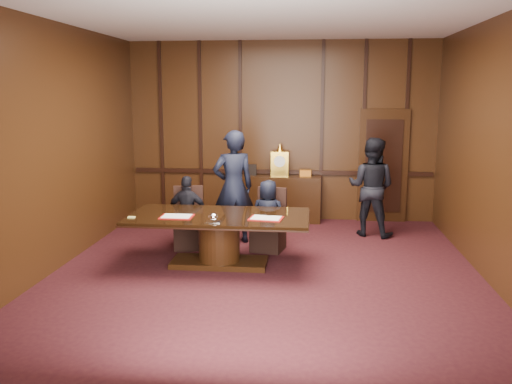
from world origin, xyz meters
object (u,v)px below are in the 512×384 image
Objects in this scene: sideboard at (280,197)px; signatory_left at (188,213)px; signatory_right at (268,216)px; witness_left at (233,187)px; witness_right at (371,187)px; conference_table at (219,232)px.

sideboard is 2.49m from signatory_left.
signatory_right is 0.61× the size of witness_left.
witness_right is (1.73, 1.18, 0.29)m from signatory_right.
witness_right is (2.38, 1.98, 0.36)m from conference_table.
witness_left is at bearing -112.46° from sideboard.
signatory_right is at bearing 55.56° from witness_right.
signatory_right is (-0.06, -2.08, 0.09)m from sideboard.
conference_table is 1.03m from signatory_right.
signatory_left is (-0.65, 0.80, 0.09)m from conference_table.
signatory_left is (-1.36, -2.08, 0.11)m from sideboard.
witness_right is at bearing 39.76° from conference_table.
signatory_right is (0.65, 0.80, 0.07)m from conference_table.
signatory_right is at bearing -91.61° from sideboard.
witness_left reaches higher than signatory_right.
conference_table is 1.03m from signatory_left.
signatory_left is 1.04× the size of signatory_right.
signatory_left is at bearing -123.14° from sideboard.
witness_left reaches higher than signatory_left.
witness_left is 2.46m from witness_right.
signatory_left reaches higher than signatory_right.
witness_right is at bearing -153.96° from signatory_left.
signatory_left is 3.26m from witness_right.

